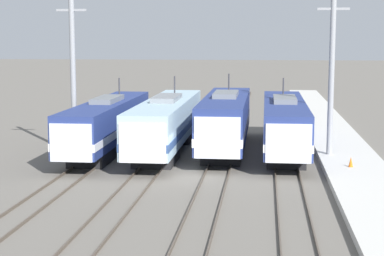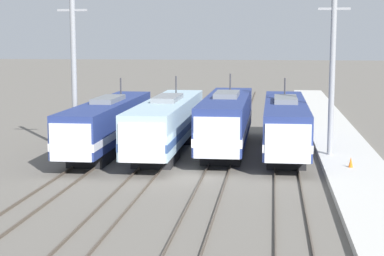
% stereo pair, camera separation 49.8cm
% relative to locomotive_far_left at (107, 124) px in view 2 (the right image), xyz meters
% --- Properties ---
extents(ground_plane, '(400.00, 400.00, 0.00)m').
position_rel_locomotive_far_left_xyz_m(ground_plane, '(6.36, -7.11, -2.06)').
color(ground_plane, '#666059').
extents(rail_pair_far_left, '(1.51, 120.00, 0.15)m').
position_rel_locomotive_far_left_xyz_m(rail_pair_far_left, '(0.00, -7.11, -1.99)').
color(rail_pair_far_left, '#4C4238').
rests_on(rail_pair_far_left, ground_plane).
extents(rail_pair_center_left, '(1.51, 120.00, 0.15)m').
position_rel_locomotive_far_left_xyz_m(rail_pair_center_left, '(4.24, -7.11, -1.99)').
color(rail_pair_center_left, '#4C4238').
rests_on(rail_pair_center_left, ground_plane).
extents(rail_pair_center_right, '(1.51, 120.00, 0.15)m').
position_rel_locomotive_far_left_xyz_m(rail_pair_center_right, '(8.48, -7.11, -1.99)').
color(rail_pair_center_right, '#4C4238').
rests_on(rail_pair_center_right, ground_plane).
extents(rail_pair_far_right, '(1.51, 120.00, 0.15)m').
position_rel_locomotive_far_left_xyz_m(rail_pair_far_right, '(12.72, -7.11, -1.99)').
color(rail_pair_far_right, '#4C4238').
rests_on(rail_pair_far_right, ground_plane).
extents(locomotive_far_left, '(2.81, 17.90, 5.12)m').
position_rel_locomotive_far_left_xyz_m(locomotive_far_left, '(0.00, 0.00, 0.00)').
color(locomotive_far_left, black).
rests_on(locomotive_far_left, ground_plane).
extents(locomotive_center_left, '(3.07, 18.89, 5.24)m').
position_rel_locomotive_far_left_xyz_m(locomotive_center_left, '(4.24, 0.70, 0.04)').
color(locomotive_center_left, '#232326').
rests_on(locomotive_center_left, ground_plane).
extents(locomotive_center_right, '(3.09, 16.91, 5.43)m').
position_rel_locomotive_far_left_xyz_m(locomotive_center_right, '(8.48, 1.61, 0.15)').
color(locomotive_center_right, black).
rests_on(locomotive_center_right, ground_plane).
extents(locomotive_far_right, '(2.95, 17.99, 5.14)m').
position_rel_locomotive_far_left_xyz_m(locomotive_far_right, '(12.72, 1.18, 0.02)').
color(locomotive_far_right, black).
rests_on(locomotive_far_right, ground_plane).
extents(catenary_tower_left, '(2.11, 0.38, 11.48)m').
position_rel_locomotive_far_left_xyz_m(catenary_tower_left, '(-2.04, -0.92, 3.82)').
color(catenary_tower_left, gray).
rests_on(catenary_tower_left, ground_plane).
extents(catenary_tower_right, '(2.11, 0.38, 11.48)m').
position_rel_locomotive_far_left_xyz_m(catenary_tower_right, '(15.70, -0.92, 3.82)').
color(catenary_tower_right, gray).
rests_on(catenary_tower_right, ground_plane).
extents(platform, '(4.00, 120.00, 0.39)m').
position_rel_locomotive_far_left_xyz_m(platform, '(16.97, -7.11, -1.87)').
color(platform, beige).
rests_on(platform, ground_plane).
extents(traffic_cone, '(0.28, 0.28, 0.63)m').
position_rel_locomotive_far_left_xyz_m(traffic_cone, '(16.59, -5.19, -1.36)').
color(traffic_cone, orange).
rests_on(traffic_cone, platform).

